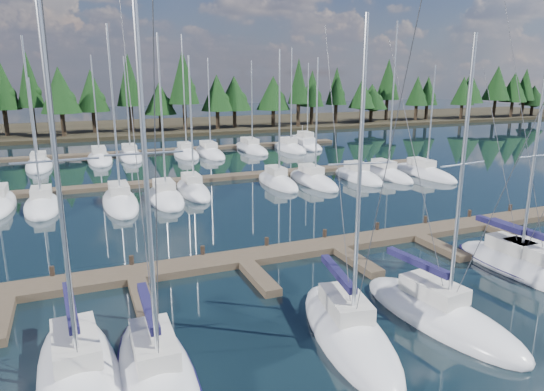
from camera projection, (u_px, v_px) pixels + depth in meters
name	position (u px, v px, depth m)	size (l,w,h in m)	color
ground	(263.00, 202.00, 41.03)	(260.00, 260.00, 0.00)	black
far_shore	(152.00, 127.00, 94.76)	(220.00, 30.00, 0.60)	#2B2518
main_dock	(337.00, 248.00, 29.65)	(44.00, 6.13, 0.90)	brown
back_docks	(204.00, 162.00, 58.55)	(50.00, 21.80, 0.40)	brown
front_sailboat_0	(79.00, 376.00, 17.02)	(3.35, 9.75, 14.62)	white
front_sailboat_1	(157.00, 377.00, 16.96)	(2.83, 9.63, 15.04)	white
front_sailboat_2	(348.00, 331.00, 19.97)	(4.29, 9.16, 13.44)	white
front_sailboat_3	(439.00, 315.00, 21.33)	(3.88, 9.04, 12.90)	white
front_sailboat_4	(513.00, 264.00, 26.93)	(2.76, 7.82, 11.71)	white
front_sailboat_5	(537.00, 271.00, 25.99)	(3.25, 8.68, 15.18)	white
back_sailboat_rows	(215.00, 168.00, 54.57)	(42.99, 33.27, 16.32)	white
motor_yacht_right	(304.00, 145.00, 70.38)	(3.07, 8.07, 3.96)	white
tree_line	(149.00, 92.00, 83.66)	(183.05, 11.25, 13.86)	black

